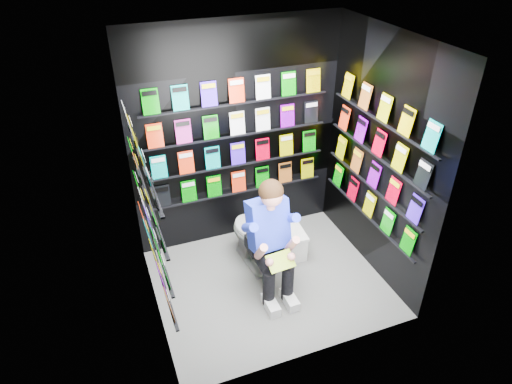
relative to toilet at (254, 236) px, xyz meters
name	(u,v)px	position (x,y,z in m)	size (l,w,h in m)	color
floor	(269,282)	(0.02, -0.40, -0.37)	(2.40, 2.40, 0.00)	slate
ceiling	(274,40)	(0.02, -0.40, 2.23)	(2.40, 2.40, 0.00)	white
wall_back	(237,138)	(0.02, 0.60, 0.93)	(2.40, 0.04, 2.60)	black
wall_front	(321,242)	(0.02, -1.40, 0.93)	(2.40, 0.04, 2.60)	black
wall_left	(143,206)	(-1.18, -0.40, 0.93)	(0.04, 2.00, 2.60)	black
wall_right	(379,159)	(1.22, -0.40, 0.93)	(0.04, 2.00, 2.60)	black
comics_back	(238,139)	(0.02, 0.57, 0.94)	(2.10, 0.06, 1.37)	#BB001D
comics_left	(147,205)	(-1.15, -0.40, 0.94)	(0.06, 1.70, 1.37)	#BB001D
comics_right	(377,159)	(1.19, -0.40, 0.94)	(0.06, 1.70, 1.37)	#BB001D
toilet	(254,236)	(0.00, 0.00, 0.00)	(0.42, 0.75, 0.73)	white
longbox	(293,243)	(0.48, -0.02, -0.22)	(0.22, 0.39, 0.29)	silver
longbox_lid	(293,232)	(0.48, -0.02, -0.06)	(0.24, 0.41, 0.03)	silver
reader	(267,224)	(0.00, -0.38, 0.42)	(0.54, 0.79, 1.46)	#1B2EDA
held_comic	(281,261)	(0.00, -0.73, 0.21)	(0.27, 0.01, 0.19)	green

